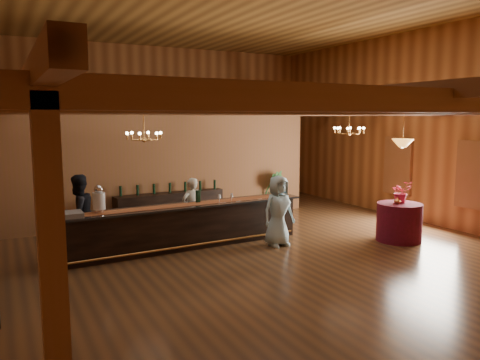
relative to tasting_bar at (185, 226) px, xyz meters
name	(u,v)px	position (x,y,z in m)	size (l,w,h in m)	color
floor	(239,248)	(1.10, -0.65, -0.51)	(14.00, 14.00, 0.00)	brown
ceiling	(239,1)	(1.10, -0.65, 4.99)	(14.00, 14.00, 0.00)	olive
wall_back	(149,125)	(1.10, 6.35, 2.24)	(12.00, 0.10, 5.50)	#A36331
wall_right	(428,127)	(7.10, -0.65, 2.24)	(0.10, 14.00, 5.50)	#A36331
beam_grid	(229,107)	(1.10, -0.14, 2.73)	(11.90, 13.90, 0.39)	brown
support_posts	(250,183)	(1.10, -1.15, 1.09)	(9.20, 10.20, 3.20)	brown
partition_wall	(169,169)	(0.60, 2.85, 1.04)	(9.00, 0.18, 3.10)	brown
window_right_front	(475,175)	(7.05, -2.25, 1.04)	(0.12, 1.05, 1.75)	white
window_right_back	(398,166)	(7.05, 0.35, 1.04)	(0.12, 1.05, 1.75)	white
backroom_boxes	(156,193)	(0.81, 4.85, 0.02)	(4.10, 0.60, 1.10)	black
tasting_bar	(185,226)	(0.00, 0.00, 0.00)	(6.08, 1.06, 1.02)	black
beverage_dispenser	(99,200)	(-1.92, -0.04, 0.78)	(0.26, 0.26, 0.60)	silver
glass_rack_tray	(70,215)	(-2.53, -0.17, 0.55)	(0.50, 0.50, 0.10)	gray
raffle_drum	(279,189)	(2.62, 0.08, 0.67)	(0.34, 0.24, 0.30)	brown
bar_bottle_0	(197,197)	(0.38, 0.13, 0.65)	(0.07, 0.07, 0.30)	black
bar_bottle_1	(199,196)	(0.42, 0.14, 0.65)	(0.07, 0.07, 0.30)	black
backbar_shelf	(170,208)	(0.53, 2.56, -0.06)	(3.19, 0.50, 0.90)	black
round_table	(399,222)	(4.89, -1.84, -0.05)	(1.08, 1.08, 0.93)	#410D15
chandelier_left	(144,135)	(-0.81, 0.31, 2.10)	(0.80, 0.80, 0.75)	#BF813D
chandelier_right	(349,130)	(4.66, -0.15, 2.16)	(0.80, 0.80, 0.68)	#BF813D
pendant_lamp	(403,143)	(4.89, -1.84, 1.89)	(0.52, 0.52, 0.90)	#BF813D
bartender	(192,208)	(0.49, 0.78, 0.25)	(0.55, 0.36, 1.52)	beige
staff_second	(78,213)	(-2.22, 0.83, 0.36)	(0.85, 0.66, 1.75)	black
guest	(278,211)	(2.03, -0.83, 0.32)	(0.82, 0.53, 1.67)	#ABD7E7
floor_plant	(272,191)	(3.94, 2.62, 0.16)	(0.74, 0.60, 1.35)	#2C612F
table_flowers	(401,192)	(4.98, -1.77, 0.69)	(0.49, 0.42, 0.54)	#D72C53
table_vase	(397,199)	(4.77, -1.86, 0.55)	(0.13, 0.13, 0.27)	#BF813D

